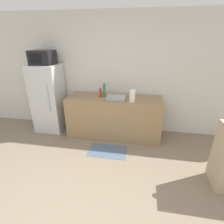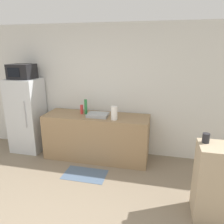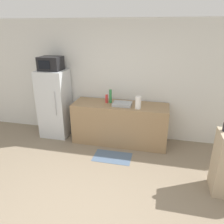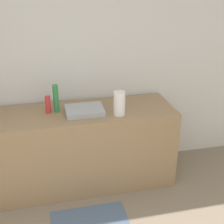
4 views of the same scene
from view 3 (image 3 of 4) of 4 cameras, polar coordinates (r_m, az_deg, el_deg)
The scene contains 10 objects.
ground_plane at distance 3.27m, azimuth -9.57°, elevation -26.65°, with size 14.00×14.00×0.00m, color #7F705B.
wall_back at distance 4.91m, azimuth 1.40°, elevation 8.16°, with size 8.00×0.06×2.60m, color silver.
refrigerator at distance 5.20m, azimuth -14.71°, elevation 2.12°, with size 0.63×0.60×1.54m.
microwave at distance 4.99m, azimuth -15.71°, elevation 12.12°, with size 0.47×0.40×0.29m.
counter at distance 4.80m, azimuth 2.09°, elevation -2.97°, with size 2.03×0.66×0.89m, color #937551.
sink_basin at distance 4.57m, azimuth 2.69°, elevation 2.11°, with size 0.39×0.30×0.06m, color #9EA3A8.
bottle_tall at distance 4.68m, azimuth -0.40°, elevation 4.11°, with size 0.06×0.06×0.29m, color #2D7F42.
bottle_short at distance 4.71m, azimuth -1.42°, elevation 3.51°, with size 0.06×0.06×0.18m, color red.
paper_towel_roll at distance 4.38m, azimuth 6.85°, elevation 2.44°, with size 0.12×0.12×0.25m, color white.
kitchen_rug at distance 4.43m, azimuth 0.09°, elevation -11.66°, with size 0.75×0.45×0.01m, color slate.
Camera 3 is at (0.96, -1.99, 2.41)m, focal length 35.00 mm.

